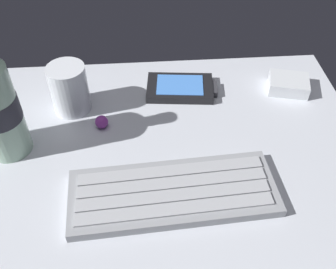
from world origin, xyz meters
The scene contains 6 objects.
ground_plane centered at (0.00, -0.23, -0.99)cm, with size 64.00×48.00×2.80cm.
keyboard centered at (-0.18, -9.34, 0.81)cm, with size 29.59×12.67×1.70cm.
handheld_device centered at (3.42, 14.20, 0.73)cm, with size 13.32×8.81×1.50cm.
juice_cup centered at (-15.87, 10.96, 3.91)cm, with size 6.40×6.40×8.50cm.
charger_block centered at (23.22, 13.18, 1.20)cm, with size 7.00×5.60×2.40cm, color silver.
trackball_mouse centered at (-10.59, 5.68, 1.10)cm, with size 2.20×2.20×2.20cm, color purple.
Camera 1 is at (-3.20, -42.12, 45.06)cm, focal length 41.66 mm.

